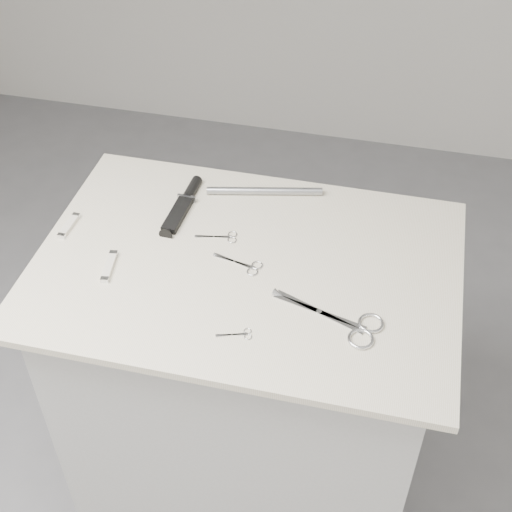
% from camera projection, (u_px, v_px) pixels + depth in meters
% --- Properties ---
extents(ground, '(4.00, 4.00, 0.01)m').
position_uv_depth(ground, '(249.00, 472.00, 2.30)').
color(ground, slate).
rests_on(ground, ground).
extents(plinth, '(0.90, 0.60, 0.90)m').
position_uv_depth(plinth, '(248.00, 386.00, 2.00)').
color(plinth, '#B7B7B5').
rests_on(plinth, ground).
extents(display_board, '(1.00, 0.70, 0.02)m').
position_uv_depth(display_board, '(246.00, 267.00, 1.69)').
color(display_board, beige).
rests_on(display_board, plinth).
extents(large_shears, '(0.25, 0.14, 0.01)m').
position_uv_depth(large_shears, '(349.00, 324.00, 1.53)').
color(large_shears, silver).
rests_on(large_shears, display_board).
extents(embroidery_scissors_a, '(0.12, 0.06, 0.00)m').
position_uv_depth(embroidery_scissors_a, '(246.00, 265.00, 1.67)').
color(embroidery_scissors_a, silver).
rests_on(embroidery_scissors_a, display_board).
extents(embroidery_scissors_b, '(0.10, 0.05, 0.00)m').
position_uv_depth(embroidery_scissors_b, '(223.00, 237.00, 1.75)').
color(embroidery_scissors_b, silver).
rests_on(embroidery_scissors_b, display_board).
extents(tiny_scissors, '(0.08, 0.04, 0.00)m').
position_uv_depth(tiny_scissors, '(239.00, 334.00, 1.51)').
color(tiny_scissors, silver).
rests_on(tiny_scissors, display_board).
extents(sheathed_knife, '(0.05, 0.22, 0.03)m').
position_uv_depth(sheathed_knife, '(184.00, 203.00, 1.84)').
color(sheathed_knife, black).
rests_on(sheathed_knife, display_board).
extents(pocket_knife_a, '(0.04, 0.10, 0.01)m').
position_uv_depth(pocket_knife_a, '(109.00, 266.00, 1.66)').
color(pocket_knife_a, silver).
rests_on(pocket_knife_a, display_board).
extents(pocket_knife_b, '(0.02, 0.09, 0.01)m').
position_uv_depth(pocket_knife_b, '(69.00, 226.00, 1.77)').
color(pocket_knife_b, silver).
rests_on(pocket_knife_b, display_board).
extents(metal_rail, '(0.30, 0.08, 0.02)m').
position_uv_depth(metal_rail, '(265.00, 191.00, 1.87)').
color(metal_rail, gray).
rests_on(metal_rail, display_board).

